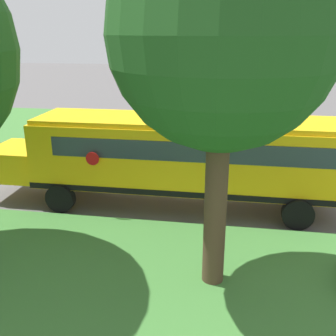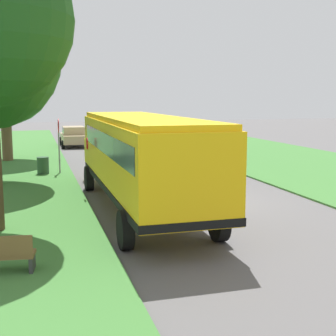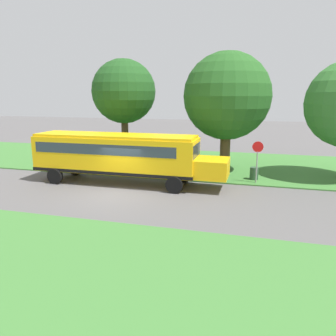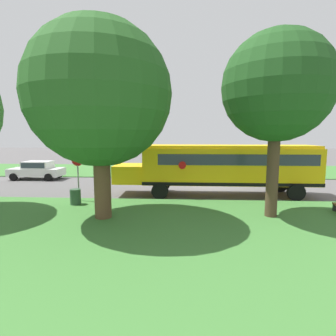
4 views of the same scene
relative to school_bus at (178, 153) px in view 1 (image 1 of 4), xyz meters
The scene contains 4 objects.
ground_plane 3.17m from the school_bus, 15.60° to the left, with size 120.00×120.00×0.00m, color #565454.
grass_far_side 11.60m from the school_bus, ahead, with size 10.00×80.00×0.07m, color #3D7533.
school_bus is the anchor object (origin of this frame).
oak_tree_beside_bus 6.16m from the school_bus, 163.79° to the right, with size 4.77×4.77×8.24m.
Camera 1 is at (-15.34, -2.38, 5.91)m, focal length 42.00 mm.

